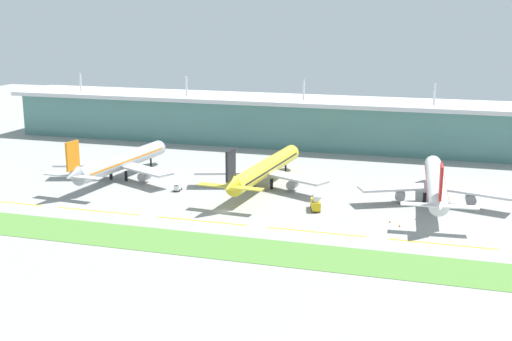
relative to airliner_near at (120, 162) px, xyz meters
The scene contains 16 objects.
ground_plane 57.17m from the airliner_near, 28.54° to the right, with size 600.00×600.00×0.00m, color gray.
terminal_building 96.65m from the airliner_near, 58.88° to the left, with size 288.00×34.00×30.46m.
airliner_near is the anchor object (origin of this frame).
airliner_middle 53.52m from the airliner_near, ahead, with size 48.69×68.50×18.90m.
airliner_far 111.00m from the airliner_near, ahead, with size 48.65×67.03×18.90m.
taxiway_stripe_west 44.37m from the airliner_near, 118.72° to the right, with size 28.00×0.70×0.04m, color yellow.
taxiway_stripe_mid_west 41.11m from the airliner_near, 71.47° to the right, with size 28.00×0.70×0.04m, color yellow.
taxiway_stripe_centre 61.02m from the airliner_near, 39.38° to the right, with size 28.00×0.70×0.04m, color yellow.
taxiway_stripe_mid_east 89.83m from the airliner_near, 25.45° to the right, with size 28.00×0.70×0.04m, color yellow.
taxiway_stripe_east 121.35m from the airliner_near, 18.52° to the right, with size 28.00×0.70×0.04m, color yellow.
grass_verge 76.55m from the airliner_near, 49.14° to the right, with size 300.00×18.00×0.10m, color #518438.
baggage_cart 28.47m from the airliner_near, 18.64° to the right, with size 2.35×3.78×2.48m.
fuel_truck 78.35m from the airliner_near, 12.86° to the right, with size 4.60×7.65×4.95m.
safety_cone_left_wingtip 106.36m from the airliner_near, 14.68° to the right, with size 0.56×0.56×0.70m, color orange.
safety_cone_nose_front 108.49m from the airliner_near, 10.04° to the right, with size 0.56×0.56×0.70m, color orange.
safety_cone_right_wingtip 102.57m from the airliner_near, 13.36° to the right, with size 0.56×0.56×0.70m, color orange.
Camera 1 is at (67.84, -186.33, 59.43)m, focal length 47.34 mm.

